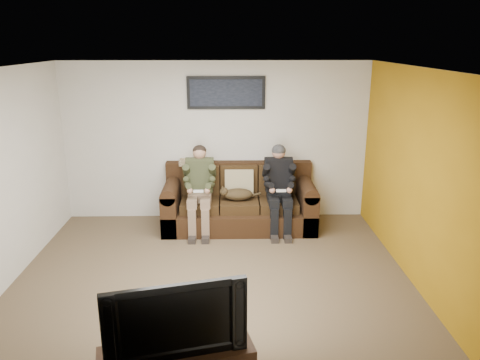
{
  "coord_description": "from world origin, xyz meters",
  "views": [
    {
      "loc": [
        0.23,
        -5.32,
        2.9
      ],
      "look_at": [
        0.37,
        1.2,
        0.95
      ],
      "focal_mm": 35.0,
      "sensor_mm": 36.0,
      "label": 1
    }
  ],
  "objects_px": {
    "person_right": "(279,183)",
    "framed_poster": "(226,93)",
    "person_left": "(200,184)",
    "sofa": "(239,203)",
    "cat": "(237,194)",
    "television": "(174,315)"
  },
  "relations": [
    {
      "from": "sofa",
      "to": "person_left",
      "type": "height_order",
      "value": "person_left"
    },
    {
      "from": "person_left",
      "to": "cat",
      "type": "height_order",
      "value": "person_left"
    },
    {
      "from": "sofa",
      "to": "person_left",
      "type": "distance_m",
      "value": 0.76
    },
    {
      "from": "person_left",
      "to": "person_right",
      "type": "bearing_deg",
      "value": 0.02
    },
    {
      "from": "sofa",
      "to": "framed_poster",
      "type": "distance_m",
      "value": 1.78
    },
    {
      "from": "person_right",
      "to": "framed_poster",
      "type": "bearing_deg",
      "value": 144.62
    },
    {
      "from": "cat",
      "to": "person_left",
      "type": "bearing_deg",
      "value": -177.24
    },
    {
      "from": "person_left",
      "to": "television",
      "type": "bearing_deg",
      "value": -89.81
    },
    {
      "from": "person_right",
      "to": "framed_poster",
      "type": "xyz_separation_m",
      "value": [
        -0.82,
        0.58,
        1.34
      ]
    },
    {
      "from": "person_left",
      "to": "cat",
      "type": "bearing_deg",
      "value": 2.76
    },
    {
      "from": "person_right",
      "to": "cat",
      "type": "relative_size",
      "value": 2.04
    },
    {
      "from": "sofa",
      "to": "person_right",
      "type": "xyz_separation_m",
      "value": [
        0.62,
        -0.2,
        0.39
      ]
    },
    {
      "from": "person_right",
      "to": "framed_poster",
      "type": "relative_size",
      "value": 1.07
    },
    {
      "from": "cat",
      "to": "framed_poster",
      "type": "bearing_deg",
      "value": 106.15
    },
    {
      "from": "cat",
      "to": "framed_poster",
      "type": "relative_size",
      "value": 0.53
    },
    {
      "from": "person_right",
      "to": "cat",
      "type": "bearing_deg",
      "value": 177.61
    },
    {
      "from": "cat",
      "to": "person_right",
      "type": "bearing_deg",
      "value": -2.39
    },
    {
      "from": "person_left",
      "to": "person_right",
      "type": "relative_size",
      "value": 0.99
    },
    {
      "from": "framed_poster",
      "to": "television",
      "type": "bearing_deg",
      "value": -95.58
    },
    {
      "from": "cat",
      "to": "television",
      "type": "height_order",
      "value": "television"
    },
    {
      "from": "person_right",
      "to": "framed_poster",
      "type": "height_order",
      "value": "framed_poster"
    },
    {
      "from": "person_left",
      "to": "television",
      "type": "xyz_separation_m",
      "value": [
        0.01,
        -3.58,
        -0.02
      ]
    }
  ]
}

